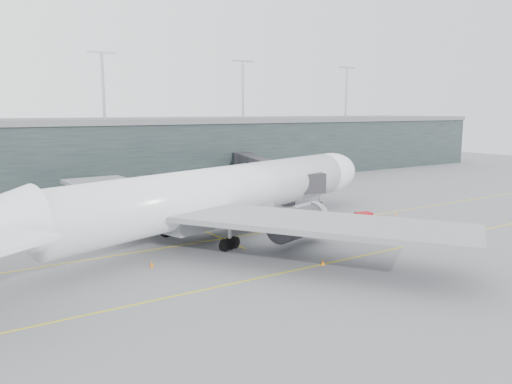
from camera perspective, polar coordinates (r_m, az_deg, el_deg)
ground at (r=68.72m, az=-9.16°, el=-5.16°), size 320.00×320.00×0.00m
taxiline_a at (r=65.18m, az=-7.73°, el=-5.91°), size 160.00×0.25×0.02m
taxiline_b at (r=51.74m, az=-0.06°, el=-9.87°), size 160.00×0.25×0.02m
taxiline_lead_main at (r=88.63m, az=-11.42°, el=-1.95°), size 0.25×60.00×0.02m
terminal at (r=122.36m, az=-20.30°, el=4.31°), size 240.00×36.00×29.00m
main_aircraft at (r=67.41m, az=-4.22°, el=-0.27°), size 72.42×66.69×20.80m
jet_bridge at (r=103.25m, az=-0.15°, el=2.87°), size 16.12×47.02×7.30m
gse_cart at (r=77.86m, az=12.18°, el=-2.84°), size 2.72×2.03×1.68m
baggage_dolly at (r=79.64m, az=19.36°, el=-3.42°), size 3.52×2.87×0.34m
uld_a at (r=76.82m, az=-15.24°, el=-3.00°), size 2.78×2.53×2.06m
uld_b at (r=78.23m, az=-13.07°, el=-2.75°), size 2.30×1.92×1.94m
uld_c at (r=77.67m, az=-12.80°, el=-2.82°), size 2.50×2.19×1.95m
cone_nose at (r=85.15m, az=15.69°, el=-2.37°), size 0.39×0.39×0.62m
cone_wing_stbd at (r=56.47m, az=7.63°, el=-7.94°), size 0.44×0.44×0.71m
cone_wing_port at (r=81.92m, az=-6.60°, el=-2.48°), size 0.48×0.48×0.76m
cone_tail at (r=56.45m, az=-11.83°, el=-8.05°), size 0.46×0.46×0.73m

